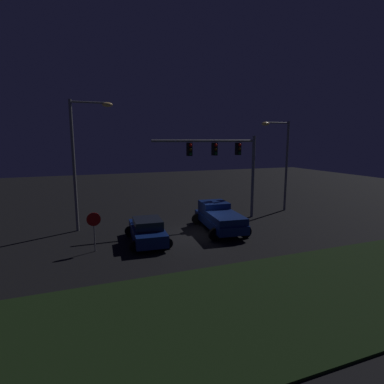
% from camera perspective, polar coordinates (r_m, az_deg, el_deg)
% --- Properties ---
extents(ground_plane, '(80.00, 80.00, 0.00)m').
position_cam_1_polar(ground_plane, '(20.63, 0.57, -7.78)').
color(ground_plane, black).
extents(grass_median, '(21.97, 7.30, 0.10)m').
position_cam_1_polar(grass_median, '(13.17, 16.10, -18.40)').
color(grass_median, black).
rests_on(grass_median, ground_plane).
extents(pickup_truck, '(3.23, 5.57, 1.80)m').
position_cam_1_polar(pickup_truck, '(21.36, 4.97, -4.43)').
color(pickup_truck, navy).
rests_on(pickup_truck, ground_plane).
extents(car_sedan, '(2.70, 4.52, 1.51)m').
position_cam_1_polar(car_sedan, '(19.01, -8.27, -7.07)').
color(car_sedan, navy).
rests_on(car_sedan, ground_plane).
extents(traffic_signal_gantry, '(8.32, 0.56, 6.50)m').
position_cam_1_polar(traffic_signal_gantry, '(23.68, 6.30, 6.48)').
color(traffic_signal_gantry, slate).
rests_on(traffic_signal_gantry, ground_plane).
extents(street_lamp_left, '(2.79, 0.44, 8.75)m').
position_cam_1_polar(street_lamp_left, '(21.94, -19.76, 7.25)').
color(street_lamp_left, slate).
rests_on(street_lamp_left, ground_plane).
extents(street_lamp_right, '(2.77, 0.44, 7.74)m').
position_cam_1_polar(street_lamp_right, '(27.72, 16.22, 6.65)').
color(street_lamp_right, slate).
rests_on(street_lamp_right, ground_plane).
extents(stop_sign, '(0.76, 0.08, 2.23)m').
position_cam_1_polar(stop_sign, '(17.92, -17.69, -5.73)').
color(stop_sign, slate).
rests_on(stop_sign, ground_plane).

